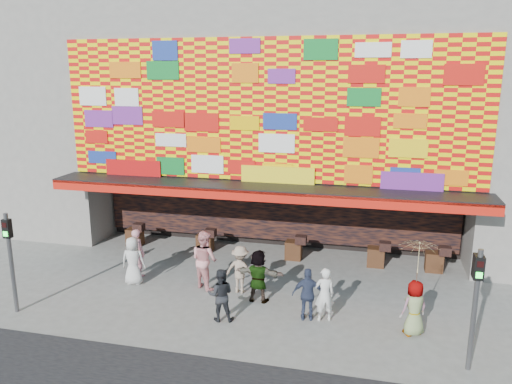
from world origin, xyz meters
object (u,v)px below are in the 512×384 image
ped_e (308,294)px  ped_g (414,308)px  signal_left (10,252)px  ped_c (221,295)px  parasol (418,258)px  ped_b (138,253)px  ped_h (324,295)px  ped_d (240,269)px  signal_right (476,297)px  ped_a (133,261)px  ped_i (205,259)px  ped_f (258,276)px

ped_e → ped_g: bearing=167.4°
signal_left → ped_c: signal_left is taller
signal_left → parasol: signal_left is taller
ped_b → ped_h: size_ratio=1.06×
ped_d → ped_h: size_ratio=0.98×
ped_b → signal_right: bearing=-175.1°
ped_a → ped_g: 8.88m
signal_left → parasol: size_ratio=1.59×
ped_b → ped_d: (3.78, -0.47, -0.06)m
ped_i → ped_d: bearing=-153.4°
ped_f → ped_a: bearing=-1.2°
parasol → signal_right: bearing=-49.3°
ped_c → parasol: parasol is taller
ped_h → ped_e: bearing=-12.6°
ped_i → ped_h: bearing=-167.4°
ped_h → parasol: parasol is taller
signal_right → ped_c: 6.57m
ped_a → parasol: 8.98m
ped_f → ped_h: ped_f is taller
signal_left → ped_d: (6.04, 2.83, -1.09)m
ped_f → signal_right: bearing=160.4°
ped_h → ped_i: ped_i is taller
signal_left → ped_e: bearing=10.3°
ped_a → ped_e: bearing=162.4°
ped_a → ped_e: ped_a is taller
signal_left → ped_a: (2.43, 2.64, -1.05)m
ped_f → ped_g: 4.58m
parasol → ped_e: bearing=177.0°
ped_g → ped_f: bearing=-42.9°
ped_c → ped_f: size_ratio=0.93×
signal_left → parasol: bearing=7.0°
ped_c → ped_h: bearing=-178.8°
ped_g → ped_i: (-6.40, 1.55, 0.20)m
ped_b → ped_c: bearing=170.5°
signal_right → ped_f: bearing=157.6°
signal_left → ped_e: size_ratio=1.95×
signal_right → ped_a: size_ratio=1.86×
ped_d → ped_i: bearing=5.1°
ped_e → parasol: size_ratio=0.81×
ped_g → signal_left: bearing=-23.8°
ped_b → ped_f: bearing=-169.2°
ped_c → ped_i: 2.32m
ped_e → ped_h: 0.46m
ped_g → ped_e: bearing=-33.8°
ped_f → ped_i: bearing=-14.2°
ped_h → parasol: 2.78m
ped_c → ped_e: ped_e is taller
signal_right → ped_d: signal_right is taller
ped_b → ped_h: bearing=-171.6°
signal_right → ped_e: signal_right is taller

